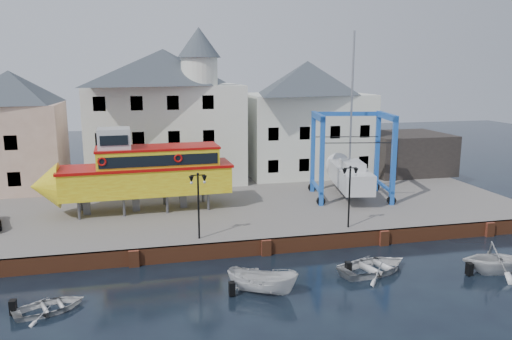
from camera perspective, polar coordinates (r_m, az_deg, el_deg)
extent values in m
plane|color=black|center=(31.60, 1.13, -9.69)|extent=(140.00, 140.00, 0.00)
cube|color=slate|center=(41.68, -2.59, -3.72)|extent=(44.00, 22.00, 1.00)
cube|color=brown|center=(31.54, 1.08, -8.76)|extent=(44.00, 0.25, 1.00)
cube|color=brown|center=(30.53, -13.78, -9.80)|extent=(0.60, 0.36, 1.00)
cube|color=brown|center=(31.38, 1.15, -8.87)|extent=(0.60, 0.36, 1.00)
cube|color=brown|center=(34.14, 14.40, -7.54)|extent=(0.60, 0.36, 1.00)
cube|color=brown|center=(38.39, 25.13, -6.16)|extent=(0.60, 0.36, 1.00)
cube|color=tan|center=(48.24, -25.83, 2.38)|extent=(8.00, 7.00, 7.50)
pyramid|color=#3B434C|center=(47.81, -26.37, 8.48)|extent=(8.00, 7.00, 2.80)
cube|color=black|center=(45.17, -25.90, -0.95)|extent=(1.00, 0.08, 1.20)
cube|color=black|center=(44.68, -26.24, 2.81)|extent=(1.00, 0.08, 1.20)
cube|color=white|center=(47.49, -10.28, 4.13)|extent=(14.00, 8.00, 9.00)
pyramid|color=#3B434C|center=(47.12, -10.55, 11.51)|extent=(14.00, 8.00, 3.20)
cube|color=black|center=(44.11, -17.02, -0.56)|extent=(1.00, 0.08, 1.20)
cube|color=black|center=(43.99, -13.12, -0.39)|extent=(1.00, 0.08, 1.20)
cube|color=black|center=(44.08, -9.22, -0.21)|extent=(1.00, 0.08, 1.20)
cube|color=black|center=(44.37, -5.36, -0.04)|extent=(1.00, 0.08, 1.20)
cube|color=black|center=(43.61, -17.25, 3.30)|extent=(1.00, 0.08, 1.20)
cube|color=black|center=(43.49, -13.30, 3.48)|extent=(1.00, 0.08, 1.20)
cube|color=black|center=(43.58, -9.35, 3.65)|extent=(1.00, 0.08, 1.20)
cube|color=black|center=(43.88, -5.43, 3.80)|extent=(1.00, 0.08, 1.20)
cube|color=black|center=(43.32, -17.48, 7.22)|extent=(1.00, 0.08, 1.20)
cube|color=black|center=(43.20, -13.48, 7.42)|extent=(1.00, 0.08, 1.20)
cube|color=black|center=(43.29, -9.48, 7.59)|extent=(1.00, 0.08, 1.20)
cube|color=black|center=(43.58, -5.51, 7.72)|extent=(1.00, 0.08, 1.20)
cylinder|color=white|center=(44.98, -6.49, 11.13)|extent=(3.20, 3.20, 2.40)
cone|color=#3B434C|center=(45.04, -6.56, 14.31)|extent=(3.80, 3.80, 2.60)
cube|color=white|center=(50.68, 5.76, 4.14)|extent=(12.00, 8.00, 8.00)
pyramid|color=#3B434C|center=(50.28, 5.89, 10.48)|extent=(12.00, 8.00, 3.20)
cube|color=black|center=(46.02, 1.98, 0.42)|extent=(1.00, 0.08, 1.20)
cube|color=black|center=(46.88, 5.52, 0.58)|extent=(1.00, 0.08, 1.20)
cube|color=black|center=(47.91, 8.92, 0.73)|extent=(1.00, 0.08, 1.20)
cube|color=black|center=(49.10, 12.17, 0.87)|extent=(1.00, 0.08, 1.20)
cube|color=black|center=(45.54, 2.00, 4.13)|extent=(1.00, 0.08, 1.20)
cube|color=black|center=(46.41, 5.59, 4.22)|extent=(1.00, 0.08, 1.20)
cube|color=black|center=(47.45, 9.03, 4.29)|extent=(1.00, 0.08, 1.20)
cube|color=black|center=(48.65, 12.32, 4.34)|extent=(1.00, 0.08, 1.20)
cube|color=black|center=(53.27, 16.66, 1.89)|extent=(8.00, 7.00, 4.00)
cylinder|color=black|center=(31.10, -6.58, -4.29)|extent=(0.12, 0.12, 4.00)
cube|color=black|center=(30.61, -6.67, -0.59)|extent=(0.90, 0.06, 0.06)
sphere|color=black|center=(30.60, -6.67, -0.46)|extent=(0.16, 0.16, 0.16)
cone|color=black|center=(30.63, -7.40, -1.12)|extent=(0.32, 0.32, 0.45)
sphere|color=silver|center=(30.67, -7.39, -1.45)|extent=(0.18, 0.18, 0.18)
cone|color=black|center=(30.71, -5.92, -1.05)|extent=(0.32, 0.32, 0.45)
sphere|color=silver|center=(30.75, -5.91, -1.38)|extent=(0.18, 0.18, 0.18)
cylinder|color=black|center=(33.66, 10.61, -3.19)|extent=(0.12, 0.12, 4.00)
cube|color=black|center=(33.21, 10.73, 0.23)|extent=(0.90, 0.06, 0.06)
sphere|color=black|center=(33.19, 10.74, 0.35)|extent=(0.16, 0.16, 0.16)
cone|color=black|center=(33.10, 10.08, -0.26)|extent=(0.32, 0.32, 0.45)
sphere|color=silver|center=(33.14, 10.07, -0.56)|extent=(0.18, 0.18, 0.18)
cone|color=black|center=(33.42, 11.35, -0.19)|extent=(0.32, 0.32, 0.45)
sphere|color=silver|center=(33.46, 11.33, -0.49)|extent=(0.18, 0.18, 0.18)
cylinder|color=#59595E|center=(37.28, -19.57, -4.37)|extent=(0.21, 0.21, 1.31)
cylinder|color=#59595E|center=(39.64, -19.33, -3.43)|extent=(0.21, 0.21, 1.31)
cylinder|color=#59595E|center=(37.15, -14.85, -4.14)|extent=(0.21, 0.21, 1.31)
cylinder|color=#59595E|center=(39.52, -14.89, -3.21)|extent=(0.21, 0.21, 1.31)
cylinder|color=#59595E|center=(37.28, -10.12, -3.88)|extent=(0.21, 0.21, 1.31)
cylinder|color=#59595E|center=(39.64, -10.46, -2.97)|extent=(0.21, 0.21, 1.31)
cylinder|color=#59595E|center=(37.65, -5.47, -3.60)|extent=(0.21, 0.21, 1.31)
cylinder|color=#59595E|center=(39.99, -6.07, -2.71)|extent=(0.21, 0.21, 1.31)
cube|color=#59595E|center=(38.43, -18.79, -3.86)|extent=(0.54, 0.46, 1.31)
cube|color=#59595E|center=(38.35, -13.56, -3.59)|extent=(0.54, 0.46, 1.31)
cube|color=#59595E|center=(38.58, -8.35, -3.30)|extent=(0.54, 0.46, 1.31)
cube|color=gold|center=(38.00, -12.35, -1.16)|extent=(12.38, 3.80, 1.93)
cone|color=gold|center=(38.34, -23.00, -1.70)|extent=(2.05, 3.40, 3.33)
cube|color=#AB0B08|center=(37.79, -12.42, 0.40)|extent=(12.65, 3.95, 0.19)
cube|color=gold|center=(37.73, -11.13, 1.38)|extent=(8.87, 3.31, 1.40)
cube|color=black|center=(36.23, -10.95, 1.05)|extent=(8.41, 0.38, 0.79)
cube|color=black|center=(39.21, -11.31, 1.82)|extent=(8.41, 0.38, 0.79)
cube|color=#AB0B08|center=(37.60, -11.18, 2.55)|extent=(9.05, 3.41, 0.16)
cube|color=silver|center=(37.41, -15.91, 3.40)|extent=(2.36, 2.36, 1.59)
cube|color=black|center=(36.25, -15.93, 3.26)|extent=(1.91, 0.13, 0.70)
torus|color=#AB0B08|center=(36.09, -17.20, 0.91)|extent=(0.62, 0.15, 0.61)
torus|color=#AB0B08|center=(36.27, -8.89, 1.34)|extent=(0.62, 0.15, 0.61)
cube|color=#10509F|center=(38.41, 7.54, 0.91)|extent=(0.40, 0.40, 6.88)
cylinder|color=black|center=(39.09, 7.42, -3.55)|extent=(0.72, 0.37, 0.69)
cube|color=#10509F|center=(42.85, 6.51, 2.03)|extent=(0.40, 0.40, 6.88)
cylinder|color=black|center=(43.46, 6.42, -2.00)|extent=(0.72, 0.37, 0.69)
cube|color=#10509F|center=(39.74, 15.45, 0.95)|extent=(0.40, 0.40, 6.88)
cylinder|color=black|center=(40.39, 15.22, -3.37)|extent=(0.72, 0.37, 0.69)
cube|color=#10509F|center=(44.04, 13.67, 2.03)|extent=(0.40, 0.40, 6.88)
cylinder|color=black|center=(44.64, 13.48, -1.89)|extent=(0.72, 0.37, 0.69)
cube|color=#10509F|center=(40.20, 7.11, 6.09)|extent=(1.26, 4.89, 0.48)
cube|color=#10509F|center=(41.12, 6.91, -1.87)|extent=(1.16, 4.87, 0.21)
cube|color=#10509F|center=(41.47, 14.74, 5.97)|extent=(1.26, 4.89, 0.48)
cube|color=#10509F|center=(42.36, 14.35, -1.76)|extent=(1.16, 4.87, 0.21)
cube|color=#10509F|center=(42.96, 10.29, 6.34)|extent=(5.86, 1.44, 0.34)
cube|color=silver|center=(41.48, 10.73, -0.76)|extent=(3.60, 7.66, 1.57)
cone|color=silver|center=(45.66, 9.51, 0.40)|extent=(2.51, 1.97, 2.26)
cube|color=#59595E|center=(41.73, 10.67, -2.28)|extent=(0.56, 1.78, 0.69)
cube|color=silver|center=(40.80, 10.94, 0.58)|extent=(2.10, 3.19, 0.59)
cylinder|color=#99999E|center=(41.13, 10.90, 7.85)|extent=(0.19, 0.19, 10.81)
cube|color=black|center=(39.25, 11.47, 3.06)|extent=(5.22, 1.11, 0.05)
cube|color=black|center=(42.66, 10.35, 3.76)|extent=(5.22, 1.11, 0.05)
imported|color=silver|center=(26.66, 0.72, -13.85)|extent=(4.01, 3.11, 1.47)
imported|color=silver|center=(29.89, 13.34, -11.28)|extent=(5.10, 4.21, 0.92)
imported|color=silver|center=(32.00, 25.50, -10.58)|extent=(4.23, 3.82, 1.96)
imported|color=silver|center=(26.74, -22.49, -14.69)|extent=(3.92, 3.40, 0.68)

